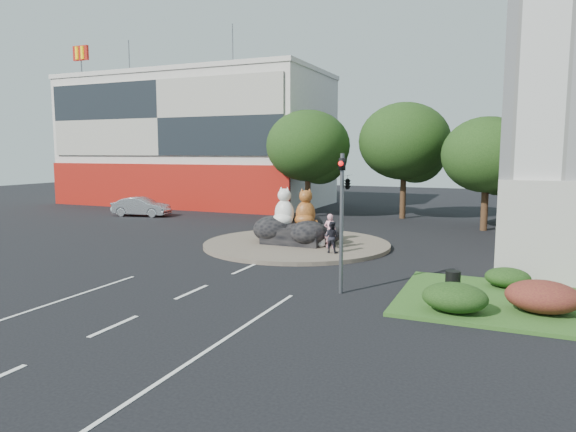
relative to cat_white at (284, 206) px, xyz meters
name	(u,v)px	position (x,y,z in m)	size (l,w,h in m)	color
ground	(192,292)	(0.63, -9.78, -2.16)	(120.00, 120.00, 0.00)	black
roundabout_island	(297,244)	(0.63, 0.22, -2.06)	(10.00, 10.00, 0.20)	brown
rock_plinth	(297,234)	(0.63, 0.22, -1.51)	(3.20, 2.60, 0.90)	black
shophouse_block	(197,140)	(-17.38, 18.13, 4.03)	(25.20, 12.30, 17.40)	silver
grass_verge	(557,307)	(12.63, -6.78, -2.10)	(10.00, 6.00, 0.12)	#29541C
tree_left	(309,149)	(-3.30, 12.28, 3.09)	(6.46, 6.46, 8.27)	#382314
tree_mid	(405,145)	(3.70, 14.28, 3.40)	(6.84, 6.84, 8.76)	#382314
tree_right	(488,159)	(9.70, 10.28, 2.47)	(5.70, 5.70, 7.30)	#382314
hedge_near_green	(455,297)	(9.63, -8.78, -1.59)	(2.00, 1.60, 0.90)	black
hedge_red	(543,297)	(12.13, -7.78, -1.54)	(2.20, 1.76, 0.99)	#52151A
hedge_back_green	(508,278)	(11.13, -4.98, -1.68)	(1.60, 1.28, 0.72)	black
traffic_light	(345,193)	(5.72, -7.78, 1.46)	(0.44, 1.24, 5.00)	#595B60
cat_white	(284,206)	(0.00, 0.00, 0.00)	(1.27, 1.10, 2.11)	silver
cat_tabby	(306,207)	(1.09, 0.35, -0.04)	(1.22, 1.06, 2.04)	#C28628
kitten_calico	(265,235)	(-0.84, -0.68, -1.51)	(0.54, 0.47, 0.90)	beige
kitten_white	(321,239)	(2.29, -0.48, -1.55)	(0.49, 0.42, 0.81)	white
pedestrian_pink	(330,231)	(2.82, -0.68, -1.07)	(0.64, 0.42, 1.76)	pink
pedestrian_dark	(331,237)	(3.25, -1.73, -1.19)	(0.74, 0.58, 1.53)	black
parked_car	(141,207)	(-15.66, 7.46, -1.41)	(1.59, 4.55, 1.50)	#AFB2B7
litter_bin	(453,282)	(9.36, -6.61, -1.64)	(0.52, 0.52, 0.79)	black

